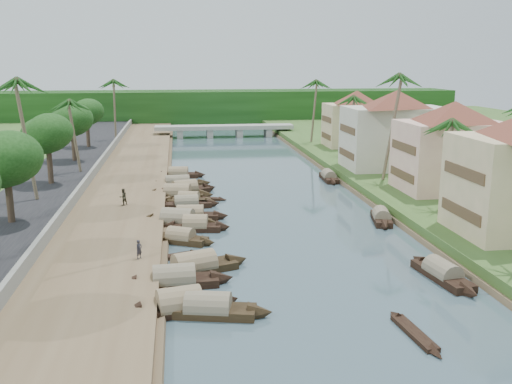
{
  "coord_description": "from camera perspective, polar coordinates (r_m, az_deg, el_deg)",
  "views": [
    {
      "loc": [
        -9.47,
        -43.76,
        14.97
      ],
      "look_at": [
        -1.71,
        12.43,
        2.0
      ],
      "focal_mm": 40.0,
      "sensor_mm": 36.0,
      "label": 1
    }
  ],
  "objects": [
    {
      "name": "palm_3",
      "position": [
        86.63,
        9.37,
        9.22
      ],
      "size": [
        3.2,
        3.2,
        10.23
      ],
      "color": "brown",
      "rests_on": "ground"
    },
    {
      "name": "sampan_4",
      "position": [
        48.82,
        -7.53,
        -4.6
      ],
      "size": [
        6.36,
        4.17,
        1.88
      ],
      "rotation": [
        0.0,
        0.0,
        -0.47
      ],
      "color": "black",
      "rests_on": "ground"
    },
    {
      "name": "sampan_15",
      "position": [
        55.99,
        12.43,
        -2.51
      ],
      "size": [
        2.84,
        6.94,
        1.87
      ],
      "rotation": [
        0.0,
        0.0,
        1.35
      ],
      "color": "black",
      "rests_on": "ground"
    },
    {
      "name": "tree_2",
      "position": [
        52.86,
        -23.74,
        2.91
      ],
      "size": [
        5.53,
        5.53,
        7.77
      ],
      "color": "#463428",
      "rests_on": "ground"
    },
    {
      "name": "right_bank",
      "position": [
        71.3,
        15.86,
        0.75
      ],
      "size": [
        16.0,
        180.0,
        1.2
      ],
      "primitive_type": "cube",
      "color": "#355421",
      "rests_on": "ground"
    },
    {
      "name": "sampan_8",
      "position": [
        61.74,
        -6.74,
        -0.85
      ],
      "size": [
        6.47,
        3.07,
        1.99
      ],
      "rotation": [
        0.0,
        0.0,
        -0.26
      ],
      "color": "black",
      "rests_on": "ground"
    },
    {
      "name": "tree_5",
      "position": [
        97.12,
        -16.59,
        7.57
      ],
      "size": [
        4.93,
        4.93,
        7.59
      ],
      "color": "#463428",
      "rests_on": "ground"
    },
    {
      "name": "ground",
      "position": [
        47.21,
        4.15,
        -5.64
      ],
      "size": [
        220.0,
        220.0,
        0.0
      ],
      "primitive_type": "plane",
      "color": "#3B5058",
      "rests_on": "ground"
    },
    {
      "name": "sampan_2",
      "position": [
        42.03,
        -6.2,
        -7.46
      ],
      "size": [
        8.92,
        4.74,
        2.32
      ],
      "rotation": [
        0.0,
        0.0,
        0.35
      ],
      "color": "black",
      "rests_on": "ground"
    },
    {
      "name": "building_far",
      "position": [
        77.68,
        13.77,
        6.17
      ],
      "size": [
        15.59,
        15.59,
        10.2
      ],
      "color": "beige",
      "rests_on": "right_bank"
    },
    {
      "name": "retaining_wall",
      "position": [
        66.08,
        -17.03,
        0.41
      ],
      "size": [
        0.4,
        180.0,
        1.1
      ],
      "primitive_type": "cube",
      "color": "slate",
      "rests_on": "left_bank"
    },
    {
      "name": "sampan_12",
      "position": [
        70.76,
        -7.86,
        0.88
      ],
      "size": [
        8.56,
        2.03,
        2.04
      ],
      "rotation": [
        0.0,
        0.0,
        0.06
      ],
      "color": "black",
      "rests_on": "ground"
    },
    {
      "name": "left_bank",
      "position": [
        65.73,
        -13.36,
        -0.28
      ],
      "size": [
        10.0,
        180.0,
        0.8
      ],
      "primitive_type": "cube",
      "color": "brown",
      "rests_on": "ground"
    },
    {
      "name": "sampan_10",
      "position": [
        65.08,
        -7.86,
        -0.16
      ],
      "size": [
        8.61,
        3.36,
        2.31
      ],
      "rotation": [
        0.0,
        0.0,
        -0.19
      ],
      "color": "black",
      "rests_on": "ground"
    },
    {
      "name": "sampan_16",
      "position": [
        74.44,
        7.29,
        1.49
      ],
      "size": [
        1.8,
        7.57,
        1.88
      ],
      "rotation": [
        0.0,
        0.0,
        1.52
      ],
      "color": "black",
      "rests_on": "ground"
    },
    {
      "name": "sampan_5",
      "position": [
        52.2,
        -6.07,
        -3.39
      ],
      "size": [
        6.67,
        2.52,
        2.1
      ],
      "rotation": [
        0.0,
        0.0,
        -0.14
      ],
      "color": "black",
      "rests_on": "ground"
    },
    {
      "name": "building_mid",
      "position": [
        65.44,
        19.04,
        4.41
      ],
      "size": [
        14.11,
        14.11,
        9.7
      ],
      "color": "beige",
      "rests_on": "right_bank"
    },
    {
      "name": "road",
      "position": [
        67.05,
        -20.62,
        -0.25
      ],
      "size": [
        8.0,
        180.0,
        1.4
      ],
      "primitive_type": "cube",
      "color": "black",
      "rests_on": "ground"
    },
    {
      "name": "tree_6",
      "position": [
        80.22,
        16.95,
        6.02
      ],
      "size": [
        4.43,
        4.43,
        6.87
      ],
      "color": "#463428",
      "rests_on": "ground"
    },
    {
      "name": "sampan_3",
      "position": [
        39.74,
        -8.19,
        -8.74
      ],
      "size": [
        8.46,
        2.2,
        2.25
      ],
      "rotation": [
        0.0,
        0.0,
        0.05
      ],
      "color": "black",
      "rests_on": "ground"
    },
    {
      "name": "sampan_13",
      "position": [
        76.4,
        -7.76,
        1.78
      ],
      "size": [
        7.52,
        2.34,
        2.05
      ],
      "rotation": [
        0.0,
        0.0,
        -0.11
      ],
      "color": "black",
      "rests_on": "ground"
    },
    {
      "name": "canoe_0",
      "position": [
        34.12,
        15.53,
        -13.46
      ],
      "size": [
        1.33,
        5.98,
        0.78
      ],
      "rotation": [
        0.0,
        0.0,
        1.66
      ],
      "color": "black",
      "rests_on": "ground"
    },
    {
      "name": "palm_7",
      "position": [
        100.45,
        5.76,
        10.82
      ],
      "size": [
        3.2,
        3.2,
        12.08
      ],
      "color": "brown",
      "rests_on": "ground"
    },
    {
      "name": "palm_2",
      "position": [
        68.48,
        13.33,
        11.01
      ],
      "size": [
        3.2,
        3.2,
        13.79
      ],
      "color": "brown",
      "rests_on": "ground"
    },
    {
      "name": "building_distant",
      "position": [
        96.81,
        9.97,
        7.3
      ],
      "size": [
        12.62,
        12.62,
        9.2
      ],
      "color": "beige",
      "rests_on": "right_bank"
    },
    {
      "name": "palm_6",
      "position": [
        74.57,
        -17.72,
        8.5
      ],
      "size": [
        3.2,
        3.2,
        10.4
      ],
      "color": "brown",
      "rests_on": "ground"
    },
    {
      "name": "tree_4",
      "position": [
        83.88,
        -17.93,
        6.76
      ],
      "size": [
        5.23,
        5.23,
        7.77
      ],
      "color": "#463428",
      "rests_on": "ground"
    },
    {
      "name": "palm_8",
      "position": [
        105.26,
        -14.12,
        10.6
      ],
      "size": [
        3.2,
        3.2,
        11.89
      ],
      "color": "brown",
      "rests_on": "ground"
    },
    {
      "name": "palm_1",
      "position": [
        56.98,
        18.86,
        6.51
      ],
      "size": [
        3.2,
        3.2,
        9.87
      ],
      "color": "brown",
      "rests_on": "ground"
    },
    {
      "name": "person_near",
      "position": [
        42.97,
        -11.62,
        -5.64
      ],
      "size": [
        0.61,
        0.62,
        1.44
      ],
      "primitive_type": "imported",
      "rotation": [
        0.0,
        0.0,
        0.81
      ],
      "color": "#2B2932",
      "rests_on": "left_bank"
    },
    {
      "name": "sampan_11",
      "position": [
        66.98,
        -7.14,
        0.23
      ],
      "size": [
        8.18,
        4.31,
        2.3
      ],
      "rotation": [
        0.0,
        0.0,
        0.33
      ],
      "color": "black",
      "rests_on": "ground"
    },
    {
      "name": "bridge",
      "position": [
        116.9,
        -3.19,
        6.35
      ],
      "size": [
        28.0,
        4.0,
        2.4
      ],
      "color": "gray",
      "rests_on": "ground"
    },
    {
      "name": "sampan_7",
      "position": [
        55.82,
        -6.59,
        -2.33
      ],
      "size": [
        7.72,
        2.28,
        2.05
      ],
      "rotation": [
        0.0,
        0.0,
        -0.1
      ],
      "color": "black",
      "rests_on": "ground"
    },
    {
      "name": "sampan_9",
      "position": [
        60.34,
        -6.97,
        -1.19
      ],
      "size": [
        7.33,
        1.85,
        1.88
      ],
      "rotation": [
        0.0,
        0.0,
        0.06
      ],
      "color": "black",
      "rests_on": "ground"
    },
    {
      "name": "tree_3",
      "position": [
        68.53,
        -20.14,
        5.41
      ],
      "size": [
        5.08,
        5.08,
        7.78
      ],
      "color": "#463428",
      "rests_on": "ground"
    },
    {
      "name": "canoe_1",
      "position": [
        45.2,
        -8.39,
        -6.47
      ],
      "size": [
        4.9,
        2.45,
        0.8
      ],
      "rotation": [
        0.0,
        0.0,
        0.35
      ],
      "color": "black",
      "rests_on": "ground"
    },
    {
      "name": "canoe_2",
      "position": [
        63.65,
        -5.13,
        -0.68
      ],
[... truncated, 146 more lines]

